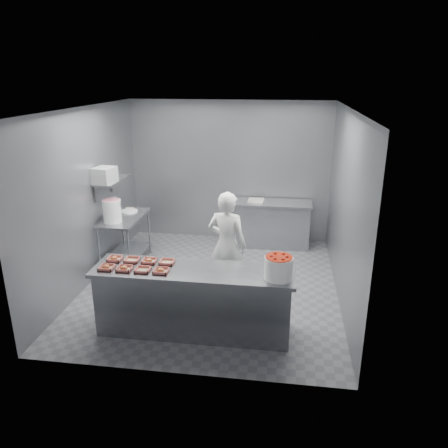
{
  "coord_description": "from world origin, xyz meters",
  "views": [
    {
      "loc": [
        1.1,
        -6.32,
        3.27
      ],
      "look_at": [
        0.23,
        -0.2,
        1.13
      ],
      "focal_mm": 35.0,
      "sensor_mm": 36.0,
      "label": 1
    }
  ],
  "objects": [
    {
      "name": "service_counter",
      "position": [
        0.0,
        -1.35,
        0.45
      ],
      "size": [
        2.6,
        0.7,
        0.9
      ],
      "color": "slate",
      "rests_on": "ground"
    },
    {
      "name": "tray_5",
      "position": [
        -0.86,
        -1.21,
        0.92
      ],
      "size": [
        0.19,
        0.18,
        0.04
      ],
      "color": "tan",
      "rests_on": "service_counter"
    },
    {
      "name": "tray_1",
      "position": [
        -0.87,
        -1.49,
        0.92
      ],
      "size": [
        0.19,
        0.18,
        0.06
      ],
      "color": "tan",
      "rests_on": "service_counter"
    },
    {
      "name": "tray_7",
      "position": [
        -0.38,
        -1.21,
        0.92
      ],
      "size": [
        0.19,
        0.18,
        0.04
      ],
      "color": "tan",
      "rests_on": "service_counter"
    },
    {
      "name": "bucket_lid",
      "position": [
        -1.66,
        0.9,
        0.91
      ],
      "size": [
        0.3,
        0.3,
        0.02
      ],
      "primitive_type": "cylinder",
      "rotation": [
        0.0,
        0.0,
        0.02
      ],
      "color": "white",
      "rests_on": "prep_table"
    },
    {
      "name": "wall_shelf",
      "position": [
        -1.82,
        0.6,
        1.55
      ],
      "size": [
        0.35,
        0.9,
        0.03
      ],
      "primitive_type": "cube",
      "color": "slate",
      "rests_on": "wall_left"
    },
    {
      "name": "rag",
      "position": [
        -1.71,
        1.04,
        0.91
      ],
      "size": [
        0.15,
        0.13,
        0.02
      ],
      "primitive_type": "cube",
      "rotation": [
        0.0,
        0.0,
        0.08
      ],
      "color": "#CCB28C",
      "rests_on": "prep_table"
    },
    {
      "name": "wall_left",
      "position": [
        -2.0,
        0.0,
        1.4
      ],
      "size": [
        0.04,
        4.5,
        2.8
      ],
      "primitive_type": "cube",
      "color": "slate",
      "rests_on": "ground"
    },
    {
      "name": "prep_table",
      "position": [
        -1.65,
        0.6,
        0.59
      ],
      "size": [
        0.6,
        1.2,
        0.9
      ],
      "color": "slate",
      "rests_on": "ground"
    },
    {
      "name": "glaze_bucket",
      "position": [
        -1.73,
        0.31,
        1.1
      ],
      "size": [
        0.32,
        0.3,
        0.47
      ],
      "color": "white",
      "rests_on": "prep_table"
    },
    {
      "name": "floor",
      "position": [
        0.0,
        0.0,
        0.0
      ],
      "size": [
        4.5,
        4.5,
        0.0
      ],
      "primitive_type": "plane",
      "color": "#4C4C51",
      "rests_on": "ground"
    },
    {
      "name": "wall_back",
      "position": [
        0.0,
        2.25,
        1.4
      ],
      "size": [
        4.0,
        0.04,
        2.8
      ],
      "primitive_type": "cube",
      "color": "slate",
      "rests_on": "ground"
    },
    {
      "name": "appliance",
      "position": [
        -1.82,
        0.33,
        1.7
      ],
      "size": [
        0.36,
        0.4,
        0.26
      ],
      "primitive_type": "cube",
      "rotation": [
        0.0,
        0.0,
        -0.19
      ],
      "color": "gray",
      "rests_on": "wall_shelf"
    },
    {
      "name": "worker",
      "position": [
        0.29,
        -0.28,
        0.83
      ],
      "size": [
        0.68,
        0.53,
        1.66
      ],
      "primitive_type": "imported",
      "rotation": [
        0.0,
        0.0,
        2.91
      ],
      "color": "white",
      "rests_on": "ground"
    },
    {
      "name": "ceiling",
      "position": [
        0.0,
        0.0,
        2.8
      ],
      "size": [
        4.5,
        4.5,
        0.0
      ],
      "primitive_type": "plane",
      "rotation": [
        3.14,
        0.0,
        0.0
      ],
      "color": "white",
      "rests_on": "wall_back"
    },
    {
      "name": "back_counter",
      "position": [
        0.9,
        1.9,
        0.45
      ],
      "size": [
        1.5,
        0.6,
        0.9
      ],
      "color": "slate",
      "rests_on": "ground"
    },
    {
      "name": "tray_2",
      "position": [
        -0.62,
        -1.49,
        0.92
      ],
      "size": [
        0.19,
        0.18,
        0.04
      ],
      "color": "tan",
      "rests_on": "service_counter"
    },
    {
      "name": "paper_stack",
      "position": [
        0.57,
        1.9,
        0.92
      ],
      "size": [
        0.32,
        0.25,
        0.05
      ],
      "primitive_type": "cube",
      "rotation": [
        0.0,
        0.0,
        -0.09
      ],
      "color": "silver",
      "rests_on": "back_counter"
    },
    {
      "name": "tray_6",
      "position": [
        -0.63,
        -1.21,
        0.92
      ],
      "size": [
        0.19,
        0.18,
        0.06
      ],
      "color": "tan",
      "rests_on": "service_counter"
    },
    {
      "name": "tray_3",
      "position": [
        -0.39,
        -1.49,
        0.92
      ],
      "size": [
        0.19,
        0.18,
        0.06
      ],
      "color": "tan",
      "rests_on": "service_counter"
    },
    {
      "name": "strawberry_tub",
      "position": [
        1.08,
        -1.45,
        1.05
      ],
      "size": [
        0.35,
        0.35,
        0.29
      ],
      "color": "white",
      "rests_on": "service_counter"
    },
    {
      "name": "tray_4",
      "position": [
        -1.11,
        -1.21,
        0.92
      ],
      "size": [
        0.19,
        0.18,
        0.06
      ],
      "color": "tan",
      "rests_on": "service_counter"
    },
    {
      "name": "tray_0",
      "position": [
        -1.11,
        -1.49,
        0.92
      ],
      "size": [
        0.19,
        0.18,
        0.06
      ],
      "color": "tan",
      "rests_on": "service_counter"
    },
    {
      "name": "wall_right",
      "position": [
        2.0,
        0.0,
        1.4
      ],
      "size": [
        0.04,
        4.5,
        2.8
      ],
      "primitive_type": "cube",
      "color": "slate",
      "rests_on": "ground"
    }
  ]
}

